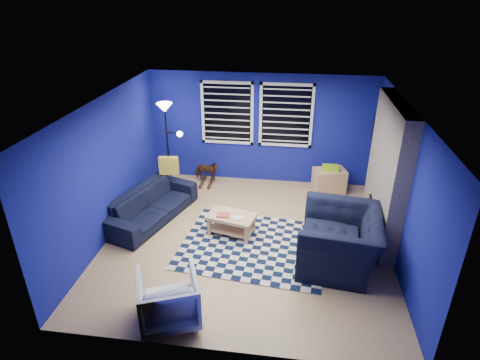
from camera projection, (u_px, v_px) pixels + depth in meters
The scene contains 18 objects.
floor at pixel (247, 239), 7.31m from camera, with size 5.00×5.00×0.00m, color tan.
ceiling at pixel (248, 105), 6.20m from camera, with size 5.00×5.00×0.00m, color white.
wall_back at pixel (261, 129), 8.98m from camera, with size 5.00×5.00×0.00m, color navy.
wall_left at pixel (107, 169), 7.06m from camera, with size 5.00×5.00×0.00m, color navy.
wall_right at pixel (401, 187), 6.45m from camera, with size 5.00×5.00×0.00m, color navy.
fireplace at pixel (386, 176), 6.93m from camera, with size 0.65×2.00×2.50m.
window_left at pixel (227, 113), 8.88m from camera, with size 1.17×0.06×1.42m.
window_right at pixel (286, 116), 8.72m from camera, with size 1.17×0.06×1.42m.
tv at pixel (378, 136), 8.17m from camera, with size 0.07×1.00×0.58m.
rug at pixel (253, 245), 7.12m from camera, with size 2.50×2.00×0.02m, color black.
sofa at pixel (151, 205), 7.81m from camera, with size 0.82×2.10×0.61m, color black.
armchair_big at pixel (339, 240), 6.48m from camera, with size 1.24×1.42×0.92m, color black.
armchair_bent at pixel (168, 298), 5.42m from camera, with size 0.79×0.81×0.74m, color gray.
rocking_horse at pixel (207, 171), 9.20m from camera, with size 0.58×0.26×0.49m, color #442215.
coffee_table at pixel (231, 220), 7.32m from camera, with size 0.95×0.68×0.43m.
cabinet at pixel (329, 181), 8.81m from camera, with size 0.76×0.62×0.64m.
floor_lamp at pixel (166, 120), 8.48m from camera, with size 0.53×0.33×1.95m.
throw_pillow at pixel (169, 166), 8.29m from camera, with size 0.39×0.12×0.37m, color gold.
Camera 1 is at (0.71, -6.04, 4.19)m, focal length 30.00 mm.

